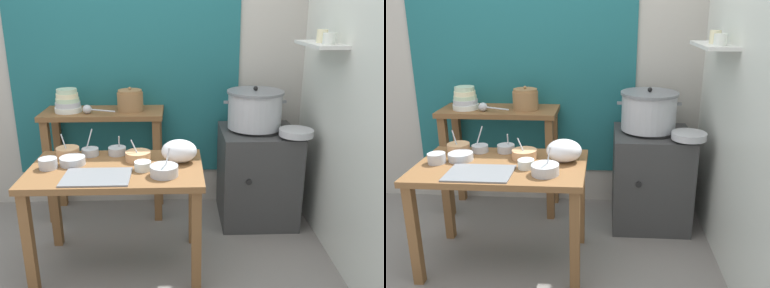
{
  "view_description": "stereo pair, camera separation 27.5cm",
  "coord_description": "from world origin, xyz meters",
  "views": [
    {
      "loc": [
        0.28,
        -2.42,
        1.68
      ],
      "look_at": [
        0.38,
        0.19,
        0.82
      ],
      "focal_mm": 38.6,
      "sensor_mm": 36.0,
      "label": 1
    },
    {
      "loc": [
        0.55,
        -2.42,
        1.68
      ],
      "look_at": [
        0.38,
        0.19,
        0.82
      ],
      "focal_mm": 38.6,
      "sensor_mm": 36.0,
      "label": 2
    }
  ],
  "objects": [
    {
      "name": "ground_plane",
      "position": [
        0.0,
        0.0,
        0.0
      ],
      "size": [
        9.0,
        9.0,
        0.0
      ],
      "primitive_type": "plane",
      "color": "gray"
    },
    {
      "name": "wall_back",
      "position": [
        0.08,
        1.1,
        1.3
      ],
      "size": [
        4.4,
        0.12,
        2.6
      ],
      "color": "#B2ADA3",
      "rests_on": "ground"
    },
    {
      "name": "wall_right",
      "position": [
        1.4,
        0.2,
        1.3
      ],
      "size": [
        0.3,
        3.2,
        2.6
      ],
      "color": "silver",
      "rests_on": "ground"
    },
    {
      "name": "prep_table",
      "position": [
        -0.11,
        0.04,
        0.61
      ],
      "size": [
        1.1,
        0.66,
        0.72
      ],
      "color": "brown",
      "rests_on": "ground"
    },
    {
      "name": "back_shelf_table",
      "position": [
        -0.32,
        0.83,
        0.68
      ],
      "size": [
        0.96,
        0.4,
        0.9
      ],
      "color": "brown",
      "rests_on": "ground"
    },
    {
      "name": "stove_block",
      "position": [
        0.93,
        0.7,
        0.38
      ],
      "size": [
        0.6,
        0.61,
        0.78
      ],
      "color": "#383838",
      "rests_on": "ground"
    },
    {
      "name": "steamer_pot",
      "position": [
        0.89,
        0.72,
        0.93
      ],
      "size": [
        0.49,
        0.44,
        0.33
      ],
      "color": "#B7BABF",
      "rests_on": "stove_block"
    },
    {
      "name": "clay_pot",
      "position": [
        -0.09,
        0.83,
        0.98
      ],
      "size": [
        0.21,
        0.21,
        0.19
      ],
      "color": "olive",
      "rests_on": "back_shelf_table"
    },
    {
      "name": "bowl_stack_enamel",
      "position": [
        -0.58,
        0.8,
        0.98
      ],
      "size": [
        0.21,
        0.21,
        0.18
      ],
      "color": "silver",
      "rests_on": "back_shelf_table"
    },
    {
      "name": "ladle",
      "position": [
        -0.41,
        0.73,
        0.94
      ],
      "size": [
        0.26,
        0.12,
        0.07
      ],
      "color": "#B7BABF",
      "rests_on": "back_shelf_table"
    },
    {
      "name": "serving_tray",
      "position": [
        -0.2,
        -0.13,
        0.72
      ],
      "size": [
        0.4,
        0.28,
        0.01
      ],
      "primitive_type": "cube",
      "color": "slate",
      "rests_on": "prep_table"
    },
    {
      "name": "plastic_bag",
      "position": [
        0.29,
        0.12,
        0.8
      ],
      "size": [
        0.23,
        0.18,
        0.15
      ],
      "primitive_type": "ellipsoid",
      "color": "white",
      "rests_on": "prep_table"
    },
    {
      "name": "wide_pan",
      "position": [
        1.16,
        0.48,
        0.8
      ],
      "size": [
        0.25,
        0.25,
        0.05
      ],
      "primitive_type": "cylinder",
      "color": "#B7BABF",
      "rests_on": "stove_block"
    },
    {
      "name": "prep_bowl_0",
      "position": [
        0.2,
        -0.11,
        0.75
      ],
      "size": [
        0.17,
        0.17,
        0.18
      ],
      "color": "#B7BABF",
      "rests_on": "prep_table"
    },
    {
      "name": "prep_bowl_1",
      "position": [
        -0.14,
        0.29,
        0.75
      ],
      "size": [
        0.12,
        0.12,
        0.14
      ],
      "color": "#B7BABF",
      "rests_on": "prep_table"
    },
    {
      "name": "prep_bowl_2",
      "position": [
        -0.54,
        0.04,
        0.76
      ],
      "size": [
        0.11,
        0.11,
        0.07
      ],
      "color": "#B7BABF",
      "rests_on": "prep_table"
    },
    {
      "name": "prep_bowl_3",
      "position": [
        -0.4,
        0.1,
        0.75
      ],
      "size": [
        0.16,
        0.16,
        0.05
      ],
      "color": "#B7BABF",
      "rests_on": "prep_table"
    },
    {
      "name": "prep_bowl_4",
      "position": [
        0.02,
        0.17,
        0.75
      ],
      "size": [
        0.17,
        0.17,
        0.14
      ],
      "color": "tan",
      "rests_on": "prep_table"
    },
    {
      "name": "prep_bowl_5",
      "position": [
        0.06,
        -0.01,
        0.75
      ],
      "size": [
        0.1,
        0.1,
        0.06
      ],
      "color": "silver",
      "rests_on": "prep_table"
    },
    {
      "name": "prep_bowl_6",
      "position": [
        -0.47,
        0.26,
        0.75
      ],
      "size": [
        0.15,
        0.15,
        0.16
      ],
      "color": "tan",
      "rests_on": "prep_table"
    },
    {
      "name": "prep_bowl_7",
      "position": [
        -0.32,
        0.27,
        0.75
      ],
      "size": [
        0.11,
        0.11,
        0.18
      ],
      "color": "#B7BABF",
      "rests_on": "prep_table"
    }
  ]
}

